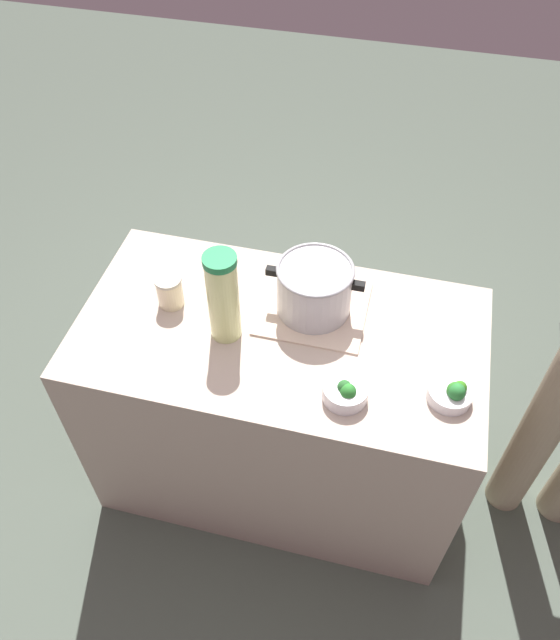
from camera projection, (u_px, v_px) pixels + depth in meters
name	position (u px, v px, depth m)	size (l,w,h in m)	color
ground_plane	(280.00, 465.00, 2.63)	(8.00, 8.00, 0.00)	#4D594D
counter_slab	(280.00, 407.00, 2.30)	(1.30, 0.70, 0.87)	#BAA896
dish_cloth	(313.00, 308.00, 2.04)	(0.34, 0.31, 0.01)	beige
cooking_pot	(314.00, 288.00, 1.96)	(0.31, 0.24, 0.18)	#B7B7BC
lemonade_pitcher	(223.00, 297.00, 1.85)	(0.10, 0.10, 0.32)	#DDEB96
mason_jar	(170.00, 291.00, 2.02)	(0.09, 0.09, 0.11)	beige
broccoli_bowl_front	(452.00, 393.00, 1.78)	(0.13, 0.13, 0.08)	silver
broccoli_bowl_center	(345.00, 392.00, 1.79)	(0.13, 0.13, 0.08)	silver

